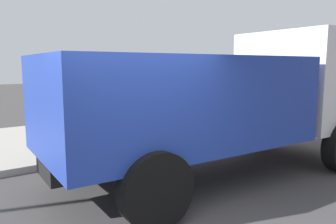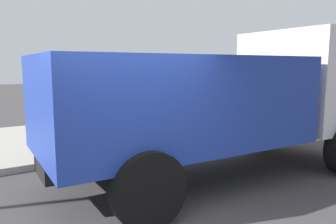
% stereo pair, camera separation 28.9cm
% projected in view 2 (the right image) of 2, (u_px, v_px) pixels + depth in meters
% --- Properties ---
extents(sidewalk_curb, '(36.00, 5.00, 0.15)m').
position_uv_depth(sidewalk_curb, '(40.00, 141.00, 9.51)').
color(sidewalk_curb, '#ADA89E').
rests_on(sidewalk_curb, ground).
extents(fire_hydrant, '(0.25, 0.58, 0.90)m').
position_uv_depth(fire_hydrant, '(83.00, 129.00, 8.51)').
color(fire_hydrant, yellow).
rests_on(fire_hydrant, sidewalk_curb).
extents(loose_tire, '(1.19, 0.39, 1.20)m').
position_uv_depth(loose_tire, '(101.00, 126.00, 8.17)').
color(loose_tire, black).
rests_on(loose_tire, sidewalk_curb).
extents(stop_sign, '(0.76, 0.08, 2.22)m').
position_uv_depth(stop_sign, '(170.00, 85.00, 9.19)').
color(stop_sign, gray).
rests_on(stop_sign, sidewalk_curb).
extents(dump_truck_blue, '(7.11, 3.07, 3.00)m').
position_uv_depth(dump_truck_blue, '(229.00, 97.00, 6.72)').
color(dump_truck_blue, '#1E3899').
rests_on(dump_truck_blue, ground).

